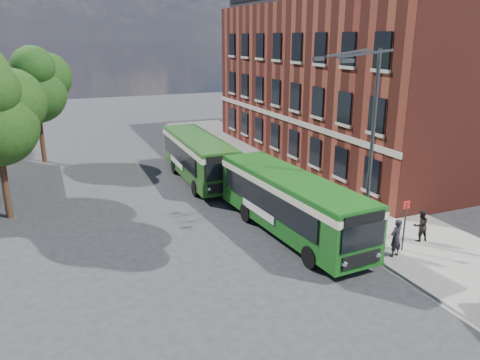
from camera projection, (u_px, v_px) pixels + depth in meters
name	position (u px, v px, depth m)	size (l,w,h in m)	color
ground	(252.00, 238.00, 22.99)	(120.00, 120.00, 0.00)	#2A2A2D
pavement	(296.00, 177.00, 32.61)	(6.00, 48.00, 0.15)	gray
kerb_line	(257.00, 184.00, 31.50)	(0.12, 48.00, 0.01)	beige
brick_office	(352.00, 70.00, 36.72)	(12.10, 26.00, 14.20)	maroon
street_lamp	(366.00, 143.00, 21.62)	(2.96, 2.38, 9.00)	#3C3F42
bus_stop_sign	(405.00, 223.00, 20.93)	(0.35, 0.08, 2.52)	#3C3F42
bus_front	(291.00, 199.00, 22.93)	(3.25, 10.81, 3.02)	#175717
bus_rear	(198.00, 154.00, 31.79)	(2.84, 10.27, 3.02)	#24561A
pedestrian_a	(396.00, 238.00, 20.51)	(0.64, 0.42, 1.74)	black
pedestrian_b	(421.00, 226.00, 22.11)	(0.75, 0.59, 1.55)	black
tree_right	(36.00, 84.00, 35.27)	(5.27, 5.01, 8.90)	#321E12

